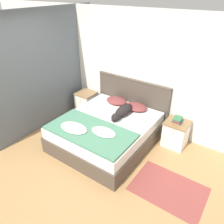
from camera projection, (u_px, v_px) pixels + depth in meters
The scene contains 13 objects.
ground_plane at pixel (67, 169), 3.98m from camera, with size 16.00×16.00×0.00m, color tan.
wall_back at pixel (130, 70), 4.85m from camera, with size 9.00×0.06×2.55m.
wall_side_left at pixel (47, 70), 4.83m from camera, with size 0.06×3.10×2.55m.
bed at pixel (107, 132), 4.53m from camera, with size 1.74×1.96×0.55m.
headboard at pixel (132, 100), 5.09m from camera, with size 1.82×0.06×1.12m.
nightstand_left at pixel (86, 102), 5.65m from camera, with size 0.47×0.45×0.55m.
nightstand_right at pixel (176, 134), 4.46m from camera, with size 0.47×0.45×0.55m.
pillow_left at pixel (116, 101), 5.01m from camera, with size 0.49×0.38×0.12m.
pillow_right at pixel (136, 107), 4.76m from camera, with size 0.49×0.38×0.12m.
quilt at pixel (89, 131), 4.01m from camera, with size 1.64×0.85×0.08m.
dog at pixel (123, 111), 4.51m from camera, with size 0.24×0.79×0.20m.
book_stack at pixel (178, 120), 4.29m from camera, with size 0.18×0.23×0.11m.
rug at pixel (168, 189), 3.59m from camera, with size 1.17×0.82×0.00m.
Camera 1 is at (2.35, -1.92, 2.90)m, focal length 35.00 mm.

